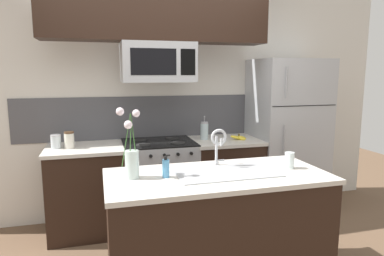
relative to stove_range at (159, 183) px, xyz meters
name	(u,v)px	position (x,y,z in m)	size (l,w,h in m)	color
rear_partition	(178,103)	(0.30, 0.38, 0.84)	(5.20, 0.10, 2.60)	silver
splash_band	(154,117)	(0.00, 0.32, 0.69)	(3.02, 0.01, 0.48)	#4C4C51
back_counter_left	(87,190)	(-0.76, 0.00, -0.01)	(0.78, 0.65, 0.91)	black
back_counter_right	(224,178)	(0.76, 0.00, -0.01)	(0.78, 0.65, 0.91)	black
stove_range	(159,183)	(0.00, 0.00, 0.00)	(0.76, 0.64, 0.93)	#A8AAAF
microwave	(158,62)	(0.00, -0.02, 1.30)	(0.74, 0.40, 0.40)	#A8AAAF
upper_cabinet_band	(158,11)	(0.00, -0.05, 1.80)	(2.27, 0.34, 0.60)	black
refrigerator	(286,136)	(1.54, 0.02, 0.44)	(0.81, 0.74, 1.81)	#A8AAAF
storage_jar_tall	(56,141)	(-1.03, 0.01, 0.52)	(0.10, 0.10, 0.14)	silver
storage_jar_medium	(69,140)	(-0.90, -0.02, 0.53)	(0.10, 0.10, 0.17)	silver
banana_bunch	(239,138)	(0.90, -0.06, 0.47)	(0.19, 0.16, 0.08)	yellow
french_press	(204,131)	(0.53, 0.06, 0.55)	(0.09, 0.09, 0.27)	silver
island_counter	(217,231)	(0.22, -1.25, -0.01)	(1.64, 0.76, 0.91)	black
kitchen_sink	(227,182)	(0.30, -1.25, 0.38)	(0.76, 0.40, 0.16)	#ADAFB5
sink_faucet	(218,142)	(0.30, -1.05, 0.65)	(0.14, 0.14, 0.31)	#B7BABF
dish_soap_bottle	(166,168)	(-0.16, -1.23, 0.52)	(0.06, 0.05, 0.16)	#4C93C6
drinking_glass	(289,160)	(0.81, -1.26, 0.51)	(0.07, 0.07, 0.13)	silver
flower_vase	(131,158)	(-0.40, -1.18, 0.60)	(0.16, 0.16, 0.50)	silver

